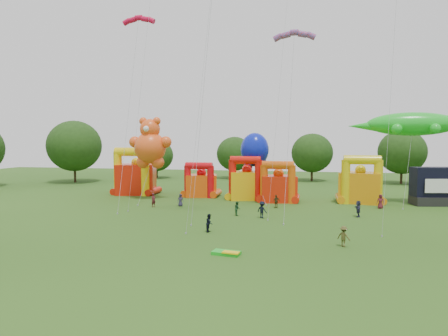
% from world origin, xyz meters
% --- Properties ---
extents(ground, '(160.00, 160.00, 0.00)m').
position_xyz_m(ground, '(0.00, 0.00, 0.00)').
color(ground, '#264914').
rests_on(ground, ground).
extents(tree_ring, '(123.35, 125.45, 12.07)m').
position_xyz_m(tree_ring, '(-1.18, 0.61, 6.26)').
color(tree_ring, '#352314').
rests_on(tree_ring, ground).
extents(bouncy_castle_0, '(6.56, 5.74, 7.17)m').
position_xyz_m(bouncy_castle_0, '(-18.50, 29.60, 2.71)').
color(bouncy_castle_0, red).
rests_on(bouncy_castle_0, ground).
extents(bouncy_castle_1, '(5.12, 4.48, 5.09)m').
position_xyz_m(bouncy_castle_1, '(-8.04, 29.24, 1.96)').
color(bouncy_castle_1, '#E0490C').
rests_on(bouncy_castle_1, ground).
extents(bouncy_castle_2, '(5.38, 4.71, 6.08)m').
position_xyz_m(bouncy_castle_2, '(-1.08, 27.86, 2.32)').
color(bouncy_castle_2, '#E4A70C').
rests_on(bouncy_castle_2, ground).
extents(bouncy_castle_3, '(5.20, 4.45, 5.52)m').
position_xyz_m(bouncy_castle_3, '(3.40, 26.67, 2.12)').
color(bouncy_castle_3, red).
rests_on(bouncy_castle_3, ground).
extents(bouncy_castle_4, '(5.80, 4.98, 6.32)m').
position_xyz_m(bouncy_castle_4, '(14.05, 27.95, 2.40)').
color(bouncy_castle_4, orange).
rests_on(bouncy_castle_4, ground).
extents(stage_trailer, '(7.81, 4.15, 4.86)m').
position_xyz_m(stage_trailer, '(24.03, 28.36, 2.34)').
color(stage_trailer, black).
rests_on(stage_trailer, ground).
extents(teddy_bear_kite, '(6.18, 8.15, 11.53)m').
position_xyz_m(teddy_bear_kite, '(-14.20, 24.86, 6.74)').
color(teddy_bear_kite, '#F2521A').
rests_on(teddy_bear_kite, ground).
extents(gecko_kite, '(14.71, 7.49, 11.97)m').
position_xyz_m(gecko_kite, '(19.95, 27.65, 8.06)').
color(gecko_kite, green).
rests_on(gecko_kite, ground).
extents(octopus_kite, '(4.51, 8.84, 9.39)m').
position_xyz_m(octopus_kite, '(0.34, 28.16, 4.48)').
color(octopus_kite, '#0B1AAF').
rests_on(octopus_kite, ground).
extents(parafoil_kites, '(25.05, 14.92, 25.97)m').
position_xyz_m(parafoil_kites, '(-8.51, 16.99, 12.28)').
color(parafoil_kites, red).
rests_on(parafoil_kites, ground).
extents(diamond_kites, '(29.24, 15.85, 37.40)m').
position_xyz_m(diamond_kites, '(0.43, 14.30, 16.29)').
color(diamond_kites, '#EC360B').
rests_on(diamond_kites, ground).
extents(folded_kite_bundle, '(2.12, 1.32, 0.31)m').
position_xyz_m(folded_kite_bundle, '(1.67, 0.88, 0.14)').
color(folded_kite_bundle, green).
rests_on(folded_kite_bundle, ground).
extents(spectator_0, '(0.89, 0.75, 1.55)m').
position_xyz_m(spectator_0, '(-8.27, 20.41, 0.77)').
color(spectator_0, '#2E2944').
rests_on(spectator_0, ground).
extents(spectator_1, '(0.66, 0.76, 1.75)m').
position_xyz_m(spectator_1, '(-11.30, 19.08, 0.87)').
color(spectator_1, '#50171E').
rests_on(spectator_1, ground).
extents(spectator_2, '(0.81, 0.91, 1.55)m').
position_xyz_m(spectator_2, '(-0.23, 15.82, 0.78)').
color(spectator_2, '#1A4221').
rests_on(spectator_2, ground).
extents(spectator_3, '(1.33, 1.15, 1.79)m').
position_xyz_m(spectator_3, '(2.60, 14.90, 0.89)').
color(spectator_3, black).
rests_on(spectator_3, ground).
extents(spectator_4, '(1.02, 0.83, 1.62)m').
position_xyz_m(spectator_4, '(3.55, 21.61, 0.81)').
color(spectator_4, '#3F3B19').
rests_on(spectator_4, ground).
extents(spectator_5, '(0.64, 1.67, 1.77)m').
position_xyz_m(spectator_5, '(12.64, 17.75, 0.88)').
color(spectator_5, '#25283F').
rests_on(spectator_5, ground).
extents(spectator_6, '(0.97, 0.76, 1.74)m').
position_xyz_m(spectator_6, '(15.88, 23.74, 0.87)').
color(spectator_6, '#581921').
rests_on(spectator_6, ground).
extents(spectator_8, '(0.63, 0.80, 1.63)m').
position_xyz_m(spectator_8, '(-1.31, 7.57, 0.82)').
color(spectator_8, black).
rests_on(spectator_8, ground).
extents(spectator_9, '(1.21, 1.08, 1.63)m').
position_xyz_m(spectator_9, '(10.09, 4.87, 0.81)').
color(spectator_9, '#48441D').
rests_on(spectator_9, ground).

